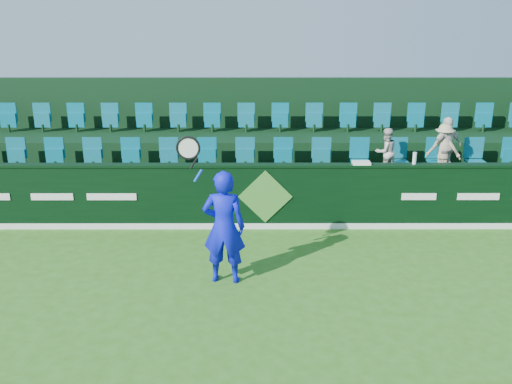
{
  "coord_description": "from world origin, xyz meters",
  "views": [
    {
      "loc": [
        -0.2,
        -7.01,
        4.31
      ],
      "look_at": [
        -0.19,
        2.8,
        1.15
      ],
      "focal_mm": 40.0,
      "sensor_mm": 36.0,
      "label": 1
    }
  ],
  "objects_px": {
    "spectator_middle": "(446,146)",
    "spectator_right": "(444,150)",
    "spectator_left": "(386,152)",
    "tennis_player": "(224,226)",
    "towel": "(361,163)",
    "drinks_bottle": "(415,158)"
  },
  "relations": [
    {
      "from": "spectator_left",
      "to": "tennis_player",
      "type": "bearing_deg",
      "value": 25.05
    },
    {
      "from": "spectator_middle",
      "to": "spectator_right",
      "type": "relative_size",
      "value": 1.13
    },
    {
      "from": "spectator_left",
      "to": "spectator_right",
      "type": "bearing_deg",
      "value": 158.59
    },
    {
      "from": "spectator_middle",
      "to": "spectator_right",
      "type": "height_order",
      "value": "spectator_middle"
    },
    {
      "from": "spectator_middle",
      "to": "spectator_right",
      "type": "bearing_deg",
      "value": -23.38
    },
    {
      "from": "towel",
      "to": "drinks_bottle",
      "type": "bearing_deg",
      "value": 0.0
    },
    {
      "from": "spectator_right",
      "to": "spectator_left",
      "type": "bearing_deg",
      "value": 18.59
    },
    {
      "from": "spectator_middle",
      "to": "spectator_right",
      "type": "distance_m",
      "value": 0.09
    },
    {
      "from": "tennis_player",
      "to": "towel",
      "type": "relative_size",
      "value": 7.21
    },
    {
      "from": "spectator_right",
      "to": "towel",
      "type": "bearing_deg",
      "value": 47.81
    },
    {
      "from": "spectator_left",
      "to": "towel",
      "type": "xyz_separation_m",
      "value": [
        -0.74,
        -1.12,
        0.05
      ]
    },
    {
      "from": "spectator_middle",
      "to": "drinks_bottle",
      "type": "height_order",
      "value": "spectator_middle"
    },
    {
      "from": "tennis_player",
      "to": "towel",
      "type": "bearing_deg",
      "value": 42.68
    },
    {
      "from": "spectator_left",
      "to": "spectator_middle",
      "type": "bearing_deg",
      "value": 158.59
    },
    {
      "from": "spectator_left",
      "to": "spectator_middle",
      "type": "xyz_separation_m",
      "value": [
        1.32,
        0.0,
        0.12
      ]
    },
    {
      "from": "towel",
      "to": "tennis_player",
      "type": "bearing_deg",
      "value": -137.32
    },
    {
      "from": "spectator_left",
      "to": "spectator_middle",
      "type": "distance_m",
      "value": 1.32
    },
    {
      "from": "towel",
      "to": "drinks_bottle",
      "type": "xyz_separation_m",
      "value": [
        1.06,
        0.0,
        0.09
      ]
    },
    {
      "from": "tennis_player",
      "to": "drinks_bottle",
      "type": "height_order",
      "value": "tennis_player"
    },
    {
      "from": "spectator_middle",
      "to": "towel",
      "type": "bearing_deg",
      "value": 5.2
    },
    {
      "from": "spectator_left",
      "to": "drinks_bottle",
      "type": "xyz_separation_m",
      "value": [
        0.32,
        -1.12,
        0.15
      ]
    },
    {
      "from": "towel",
      "to": "drinks_bottle",
      "type": "relative_size",
      "value": 1.46
    }
  ]
}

